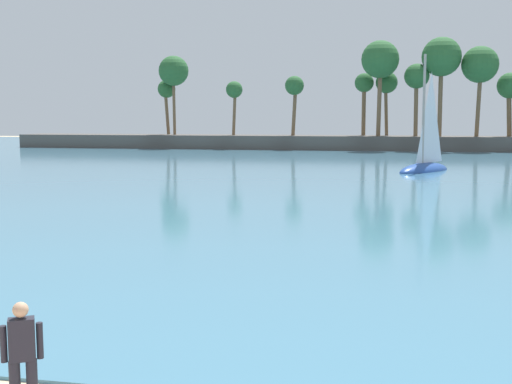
% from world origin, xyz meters
% --- Properties ---
extents(sea, '(220.00, 113.58, 0.06)m').
position_xyz_m(sea, '(0.00, 66.13, 0.03)').
color(sea, teal).
rests_on(sea, ground).
extents(palm_headland, '(84.91, 6.47, 13.57)m').
position_xyz_m(palm_headland, '(4.39, 82.76, 4.50)').
color(palm_headland, '#514C47').
rests_on(palm_headland, ground).
extents(person_at_waterline, '(0.49, 0.34, 1.67)m').
position_xyz_m(person_at_waterline, '(1.45, 8.16, 0.89)').
color(person_at_waterline, '#23232D').
rests_on(person_at_waterline, ground).
extents(sailboat_mid_bay, '(4.97, 6.50, 9.32)m').
position_xyz_m(sailboat_mid_bay, '(8.94, 51.11, 0.90)').
color(sailboat_mid_bay, '#234793').
rests_on(sailboat_mid_bay, sea).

